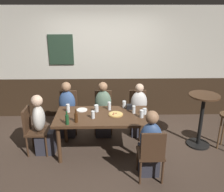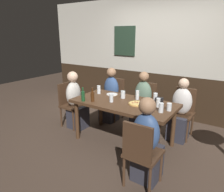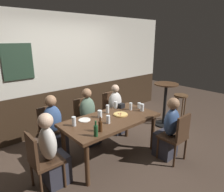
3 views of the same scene
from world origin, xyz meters
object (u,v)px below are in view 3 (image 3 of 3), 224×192
person_right_near (168,133)px  tumbler_water (131,107)px  beer_glass_tall (116,105)px  pint_glass_pale (108,120)px  chair_right_near (177,135)px  beer_bottle_brown (100,126)px  person_left_far (54,131)px  condiment_caddy (121,106)px  pint_glass_stout (142,108)px  plate_white_large (85,120)px  beer_glass_half (139,106)px  person_right_far (116,113)px  person_mid_far (89,120)px  dining_table (111,123)px  bar_stool (180,101)px  chair_right_far (112,109)px  chair_left_far (50,127)px  side_bar_table (165,101)px  chair_head_west (41,159)px  pint_glass_amber (74,122)px  chair_mid_far (85,117)px  highball_clear (108,110)px  tumbler_short (100,114)px  person_head_west (52,155)px  beer_bottle_green (96,130)px  pizza (121,114)px

person_right_near → tumbler_water: (-0.18, 0.75, 0.32)m
beer_glass_tall → pint_glass_pale: (-0.57, -0.46, -0.01)m
chair_right_near → beer_bottle_brown: (-1.19, 0.57, 0.33)m
person_left_far → condiment_caddy: person_left_far is taller
pint_glass_stout → plate_white_large: 1.13m
beer_glass_half → person_right_far: bearing=90.9°
person_right_near → beer_glass_half: bearing=89.2°
person_right_near → beer_glass_tall: size_ratio=8.36×
person_mid_far → pint_glass_stout: person_mid_far is taller
dining_table → bar_stool: size_ratio=2.36×
chair_right_far → beer_glass_tall: chair_right_far is taller
person_right_near → person_left_far: (-1.49, 1.36, 0.00)m
beer_glass_tall → plate_white_large: bearing=-172.5°
chair_right_far → chair_left_far: bearing=180.0°
dining_table → condiment_caddy: 0.59m
pint_glass_stout → side_bar_table: (1.19, 0.29, -0.18)m
chair_right_near → beer_glass_half: chair_right_near is taller
chair_right_far → plate_white_large: (-1.14, -0.61, 0.25)m
dining_table → chair_head_west: size_ratio=1.93×
pint_glass_amber → beer_glass_half: 1.40m
person_left_far → bar_stool: size_ratio=1.58×
pint_glass_amber → bar_stool: pint_glass_amber is taller
tumbler_water → pint_glass_pale: 0.76m
chair_head_west → chair_left_far: (0.52, 0.84, 0.00)m
chair_mid_far → person_mid_far: (-0.00, -0.16, -0.02)m
person_mid_far → person_right_near: size_ratio=1.00×
chair_head_west → person_mid_far: person_mid_far is taller
beer_bottle_brown → person_right_near: bearing=-19.0°
person_left_far → highball_clear: (0.87, -0.44, 0.32)m
person_right_far → person_left_far: person_left_far is taller
condiment_caddy → chair_right_far: bearing=67.2°
dining_table → chair_mid_far: bearing=90.0°
beer_glass_half → bar_stool: 1.58m
person_right_far → beer_glass_half: person_right_far is taller
chair_head_west → chair_left_far: 0.99m
chair_left_far → tumbler_short: chair_left_far is taller
person_mid_far → pint_glass_pale: size_ratio=8.46×
person_head_west → highball_clear: size_ratio=7.31×
person_right_near → person_left_far: person_left_far is taller
chair_right_near → tumbler_water: 0.98m
chair_right_far → beer_bottle_green: (-1.33, -1.19, 0.33)m
chair_head_west → person_right_far: (2.01, 0.68, -0.04)m
plate_white_large → chair_right_far: bearing=28.2°
person_right_near → condiment_caddy: 1.02m
person_left_far → highball_clear: 1.03m
person_right_far → person_right_near: person_right_near is taller
chair_left_far → tumbler_short: 0.98m
beer_glass_tall → pizza: bearing=-117.8°
chair_right_near → person_head_west: (-1.85, 0.84, -0.02)m
bar_stool → dining_table: bearing=-179.4°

